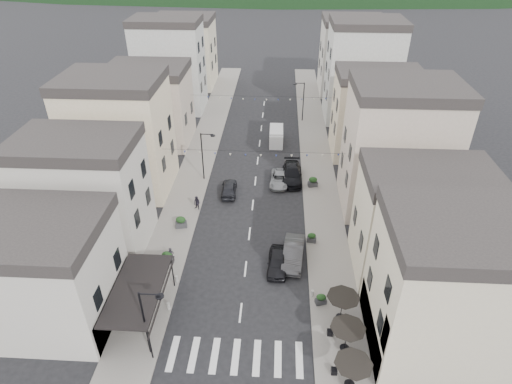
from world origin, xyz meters
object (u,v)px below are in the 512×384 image
at_px(parked_car_c, 279,179).
at_px(parked_car_e, 229,188).
at_px(delivery_van, 276,136).
at_px(parked_car_a, 277,262).
at_px(parked_car_d, 292,174).
at_px(pedestrian_b, 197,203).
at_px(parked_car_b, 293,253).
at_px(pedestrian_a, 171,255).

bearing_deg(parked_car_c, parked_car_e, -154.07).
xyz_separation_m(parked_car_e, delivery_van, (5.06, 13.18, 0.39)).
relative_size(parked_car_e, delivery_van, 0.89).
xyz_separation_m(parked_car_a, parked_car_d, (1.47, 15.23, 0.09)).
xyz_separation_m(parked_car_a, parked_car_e, (-5.60, 11.85, -0.03)).
bearing_deg(parked_car_a, delivery_van, 93.30).
relative_size(delivery_van, pedestrian_b, 2.93).
bearing_deg(parked_car_e, delivery_van, -113.58).
bearing_deg(parked_car_b, pedestrian_a, -169.35).
distance_m(parked_car_a, parked_car_e, 13.11).
height_order(parked_car_c, parked_car_d, parked_car_d).
height_order(parked_car_b, parked_car_c, parked_car_b).
relative_size(parked_car_d, pedestrian_a, 3.66).
distance_m(parked_car_a, parked_car_b, 1.78).
bearing_deg(parked_car_d, delivery_van, 101.94).
bearing_deg(delivery_van, parked_car_d, -78.74).
height_order(parked_car_d, pedestrian_a, pedestrian_a).
bearing_deg(parked_car_a, parked_car_b, 40.49).
bearing_deg(parked_car_c, delivery_van, 95.01).
xyz_separation_m(parked_car_b, parked_car_c, (-1.39, 13.22, -0.20)).
relative_size(parked_car_a, parked_car_d, 0.75).
distance_m(parked_car_d, parked_car_e, 7.84).
distance_m(parked_car_b, delivery_van, 24.00).
distance_m(parked_car_d, pedestrian_a, 18.65).
relative_size(parked_car_a, pedestrian_b, 2.70).
distance_m(pedestrian_a, pedestrian_b, 8.35).
distance_m(parked_car_c, pedestrian_a, 17.06).
xyz_separation_m(parked_car_c, parked_car_d, (1.47, 0.91, 0.19)).
bearing_deg(parked_car_b, delivery_van, 100.18).
bearing_deg(parked_car_d, pedestrian_b, -145.66).
height_order(parked_car_c, parked_car_e, parked_car_e).
relative_size(parked_car_b, parked_car_e, 1.23).
bearing_deg(delivery_van, parked_car_e, -111.37).
distance_m(parked_car_c, delivery_van, 10.73).
height_order(parked_car_c, pedestrian_a, pedestrian_a).
bearing_deg(parked_car_c, parked_car_d, 33.91).
height_order(parked_car_d, parked_car_e, parked_car_d).
bearing_deg(parked_car_a, pedestrian_a, -178.77).
relative_size(parked_car_b, pedestrian_b, 3.18).
relative_size(parked_car_d, delivery_van, 1.22).
relative_size(pedestrian_a, pedestrian_b, 0.98).
xyz_separation_m(parked_car_c, pedestrian_a, (-9.48, -14.18, 0.26)).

